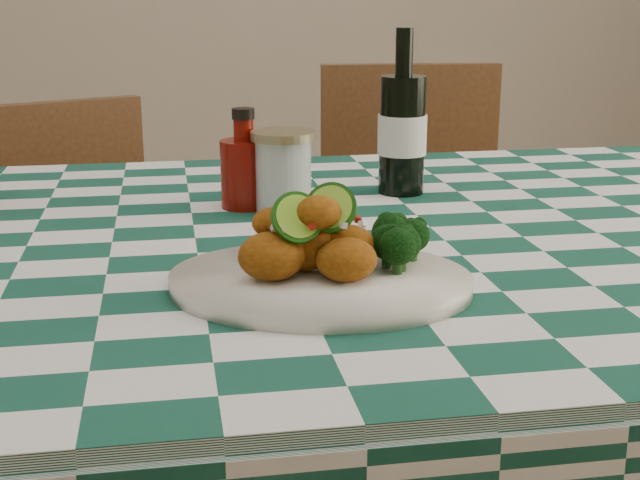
{
  "coord_description": "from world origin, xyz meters",
  "views": [
    {
      "loc": [
        -0.13,
        -1.09,
        1.09
      ],
      "look_at": [
        0.02,
        -0.22,
        0.84
      ],
      "focal_mm": 50.0,
      "sensor_mm": 36.0,
      "label": 1
    }
  ],
  "objects": [
    {
      "name": "wooden_chair_left",
      "position": [
        -0.3,
        0.67,
        0.43
      ],
      "size": [
        0.52,
        0.53,
        0.86
      ],
      "primitive_type": null,
      "rotation": [
        0.0,
        0.0,
        0.41
      ],
      "color": "#472814",
      "rests_on": "ground"
    },
    {
      "name": "broccoli_side",
      "position": [
        0.1,
        -0.21,
        0.83
      ],
      "size": [
        0.07,
        0.07,
        0.05
      ],
      "primitive_type": null,
      "color": "black",
      "rests_on": "plate"
    },
    {
      "name": "wooden_chair_right",
      "position": [
        0.42,
        0.74,
        0.46
      ],
      "size": [
        0.45,
        0.47,
        0.92
      ],
      "primitive_type": null,
      "rotation": [
        0.0,
        0.0,
        -0.08
      ],
      "color": "#472814",
      "rests_on": "ground"
    },
    {
      "name": "plate",
      "position": [
        0.02,
        -0.22,
        0.8
      ],
      "size": [
        0.37,
        0.32,
        0.02
      ],
      "primitive_type": null,
      "rotation": [
        0.0,
        0.0,
        -0.25
      ],
      "color": "white",
      "rests_on": "dining_table"
    },
    {
      "name": "beer_bottle",
      "position": [
        0.22,
        0.2,
        0.91
      ],
      "size": [
        0.09,
        0.09,
        0.25
      ],
      "primitive_type": null,
      "rotation": [
        0.0,
        0.0,
        -0.17
      ],
      "color": "black",
      "rests_on": "dining_table"
    },
    {
      "name": "fried_chicken_pile",
      "position": [
        0.02,
        -0.22,
        0.85
      ],
      "size": [
        0.13,
        0.1,
        0.08
      ],
      "primitive_type": null,
      "color": "#9B570F",
      "rests_on": "plate"
    },
    {
      "name": "ketchup_bottle",
      "position": [
        -0.02,
        0.15,
        0.86
      ],
      "size": [
        0.07,
        0.07,
        0.14
      ],
      "primitive_type": null,
      "rotation": [
        0.0,
        0.0,
        -0.06
      ],
      "color": "#6F0C05",
      "rests_on": "dining_table"
    },
    {
      "name": "mason_jar",
      "position": [
        0.03,
        0.12,
        0.84
      ],
      "size": [
        0.11,
        0.11,
        0.11
      ],
      "primitive_type": null,
      "rotation": [
        0.0,
        0.0,
        -0.21
      ],
      "color": "#B2BCBA",
      "rests_on": "dining_table"
    }
  ]
}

